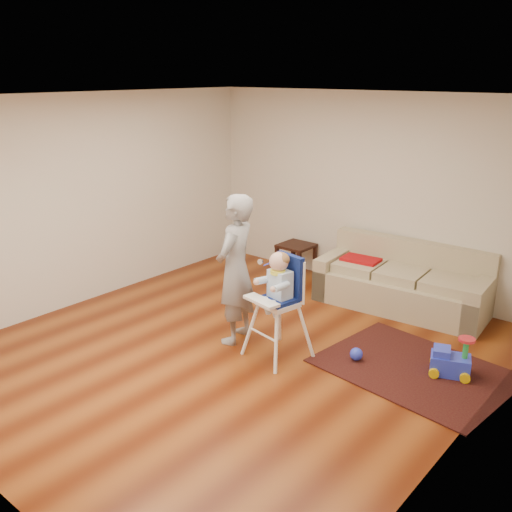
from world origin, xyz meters
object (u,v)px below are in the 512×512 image
Objects in this scene: sofa at (402,277)px; toy_ball at (356,354)px; ride_on_toy at (451,355)px; high_chair at (278,307)px; side_table at (296,259)px; adult at (235,269)px.

sofa is 16.09× the size of toy_ball.
ride_on_toy is 1.81m from high_chair.
side_table is 2.78m from toy_ball.
sofa is at bearing 89.57° from high_chair.
sofa is at bearing 100.59° from toy_ball.
side_table is at bearing 139.46° from toy_ball.
toy_ball is 0.12× the size of high_chair.
high_chair is (1.39, -2.24, 0.34)m from side_table.
adult is (-0.61, 0.01, 0.28)m from high_chair.
high_chair reaches higher than side_table.
toy_ball is (2.11, -1.80, -0.15)m from side_table.
side_table is at bearing 132.63° from high_chair.
side_table is 0.28× the size of adult.
high_chair is at bearing 74.10° from adult.
side_table is at bearing 132.66° from ride_on_toy.
sofa is 2.12m from high_chair.
ride_on_toy is 2.42m from adult.
sofa is 5.26× the size of ride_on_toy.
toy_ball is at bearing 92.97° from adult.
ride_on_toy reaches higher than toy_ball.
high_chair is (-0.72, -0.44, 0.49)m from toy_ball.
toy_ball is at bearing 42.07° from high_chair.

